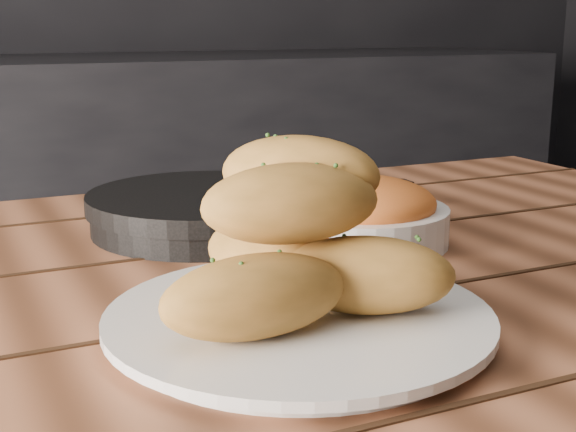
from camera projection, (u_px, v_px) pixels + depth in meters
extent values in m
cube|color=black|center=(30.00, 241.00, 2.01)|extent=(2.80, 0.60, 0.90)
cube|color=#975938|center=(226.00, 300.00, 0.76)|extent=(1.45, 0.89, 0.04)
cylinder|color=brown|center=(502.00, 387.00, 1.42)|extent=(0.07, 0.07, 0.71)
cylinder|color=silver|center=(299.00, 326.00, 0.62)|extent=(0.27, 0.27, 0.01)
cylinder|color=silver|center=(299.00, 317.00, 0.62)|extent=(0.30, 0.30, 0.01)
ellipsoid|color=#A9722F|center=(255.00, 296.00, 0.56)|extent=(0.14, 0.07, 0.06)
ellipsoid|color=#A9722F|center=(366.00, 275.00, 0.61)|extent=(0.15, 0.12, 0.06)
ellipsoid|color=#A9722F|center=(267.00, 258.00, 0.66)|extent=(0.10, 0.15, 0.06)
ellipsoid|color=#A9722F|center=(291.00, 203.00, 0.59)|extent=(0.14, 0.08, 0.06)
ellipsoid|color=#A9722F|center=(300.00, 174.00, 0.63)|extent=(0.14, 0.13, 0.06)
cylinder|color=black|center=(206.00, 217.00, 0.93)|extent=(0.26, 0.26, 0.03)
cylinder|color=black|center=(206.00, 200.00, 0.93)|extent=(0.27, 0.27, 0.02)
cube|color=black|center=(361.00, 189.00, 1.00)|extent=(0.14, 0.03, 0.01)
cylinder|color=white|center=(362.00, 225.00, 0.88)|extent=(0.19, 0.19, 0.04)
ellipsoid|color=orange|center=(363.00, 203.00, 0.87)|extent=(0.16, 0.16, 0.06)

